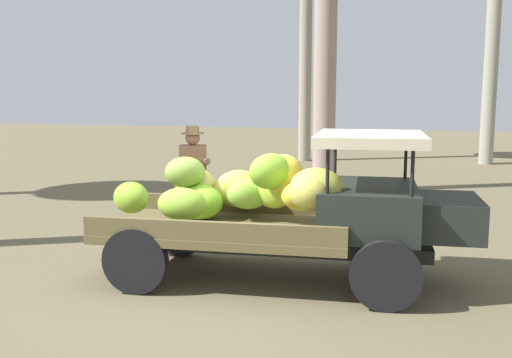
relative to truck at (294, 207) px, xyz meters
name	(u,v)px	position (x,y,z in m)	size (l,w,h in m)	color
ground_plane	(228,283)	(-0.74, -0.32, -0.92)	(60.00, 60.00, 0.00)	brown
truck	(294,207)	(0.00, 0.00, 0.00)	(4.55, 2.03, 1.82)	black
farmer	(193,177)	(-1.83, 1.30, 0.11)	(0.55, 0.51, 1.80)	#B8BAAB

